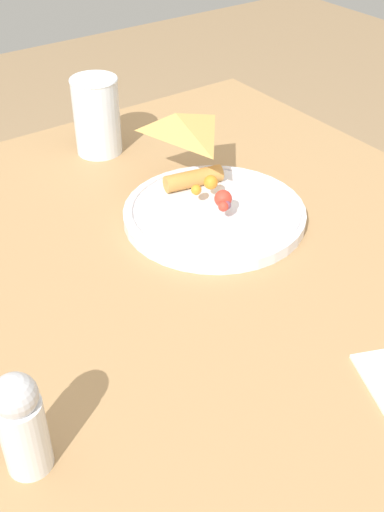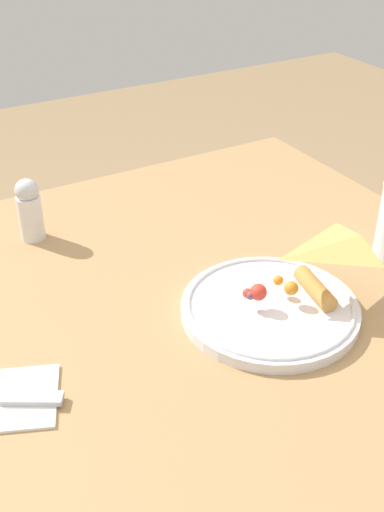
# 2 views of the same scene
# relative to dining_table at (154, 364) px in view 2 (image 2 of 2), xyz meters

# --- Properties ---
(dining_table) EXTENTS (1.05, 0.86, 0.72)m
(dining_table) POSITION_rel_dining_table_xyz_m (0.00, 0.00, 0.00)
(dining_table) COLOR #A87F51
(dining_table) RESTS_ON ground_plane
(plate_pizza) EXTENTS (0.24, 0.24, 0.05)m
(plate_pizza) POSITION_rel_dining_table_xyz_m (-0.14, 0.09, 0.12)
(plate_pizza) COLOR white
(plate_pizza) RESTS_ON dining_table
(salt_shaker) EXTENTS (0.04, 0.04, 0.11)m
(salt_shaker) POSITION_rel_dining_table_xyz_m (0.08, -0.27, 0.16)
(salt_shaker) COLOR silver
(salt_shaker) RESTS_ON dining_table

